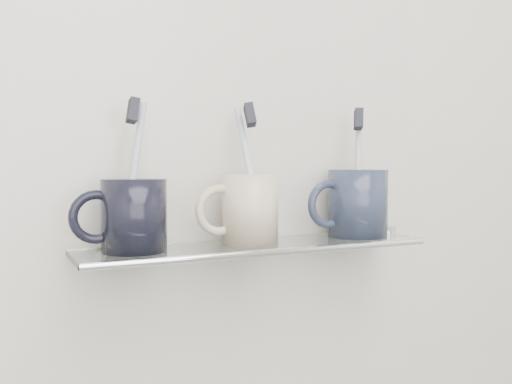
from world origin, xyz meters
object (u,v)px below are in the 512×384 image
mug_right (358,203)px  mug_center (250,209)px  mug_left (134,215)px  shelf_glass (256,247)px

mug_right → mug_center: bearing=-161.6°
mug_center → mug_left: bearing=-159.1°
shelf_glass → mug_left: (-0.17, 0.00, 0.05)m
shelf_glass → mug_left: 0.18m
mug_left → mug_right: (0.35, 0.00, 0.00)m
shelf_glass → mug_right: (0.18, 0.00, 0.06)m
shelf_glass → mug_left: mug_left is taller
mug_right → mug_left: bearing=-161.6°
mug_right → shelf_glass: bearing=-160.0°
mug_left → mug_center: bearing=23.2°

